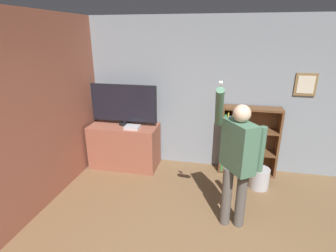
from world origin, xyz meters
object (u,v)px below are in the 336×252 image
television (124,104)px  person (238,156)px  bookshelf (243,141)px  waste_bin (259,178)px  game_console (132,127)px

television → person: 2.39m
bookshelf → waste_bin: size_ratio=3.59×
person → game_console: bearing=-157.2°
television → bookshelf: bearing=4.0°
person → television: bearing=-158.2°
television → waste_bin: 2.64m
television → bookshelf: (2.14, 0.15, -0.60)m
game_console → person: bearing=-33.1°
game_console → person: (1.76, -1.15, 0.17)m
game_console → person: 2.10m
bookshelf → person: size_ratio=0.63×
bookshelf → person: person is taller
television → person: person is taller
television → game_console: television is taller
person → waste_bin: size_ratio=5.65×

